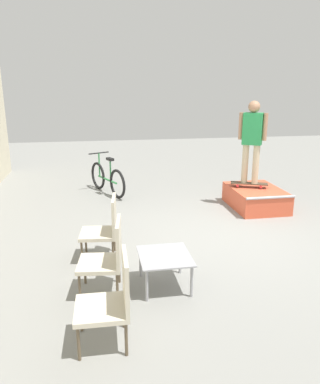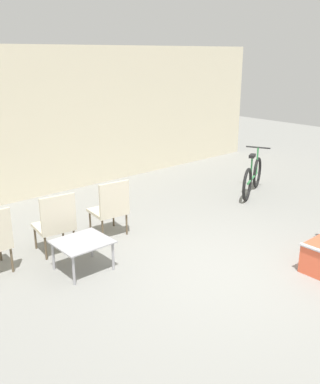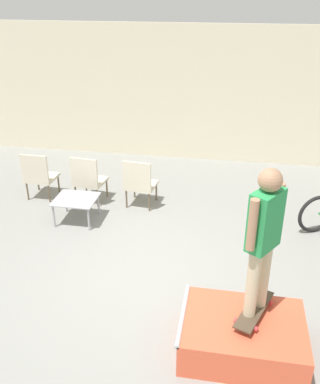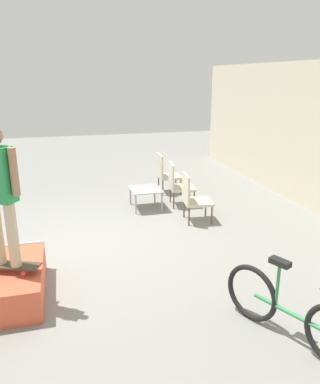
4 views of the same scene
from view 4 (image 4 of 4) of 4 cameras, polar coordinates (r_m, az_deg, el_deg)
name	(u,v)px [view 4 (image 4 of 4)]	position (r m, az deg, el deg)	size (l,w,h in m)	color
ground_plane	(86,242)	(6.52, -11.26, -7.48)	(24.00, 24.00, 0.00)	gray
skate_ramp_box	(3,283)	(5.22, -22.83, -12.67)	(1.37, 0.99, 0.44)	#DB5638
skateboard_on_ramp	(9,265)	(4.97, -22.01, -10.30)	(0.47, 0.78, 0.07)	#473828
coffee_table	(146,191)	(7.87, -2.21, 0.15)	(0.71, 0.64, 0.43)	#9E9EA3
patio_chair_left	(165,172)	(8.92, 0.84, 3.02)	(0.53, 0.53, 0.94)	brown
patio_chair_center	(178,183)	(8.02, 2.70, 1.37)	(0.58, 0.58, 0.94)	brown
patio_chair_right	(193,197)	(7.14, 5.03, -0.72)	(0.57, 0.57, 0.94)	brown
bicycle	(291,311)	(4.29, 19.31, -16.80)	(1.53, 0.79, 0.93)	black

